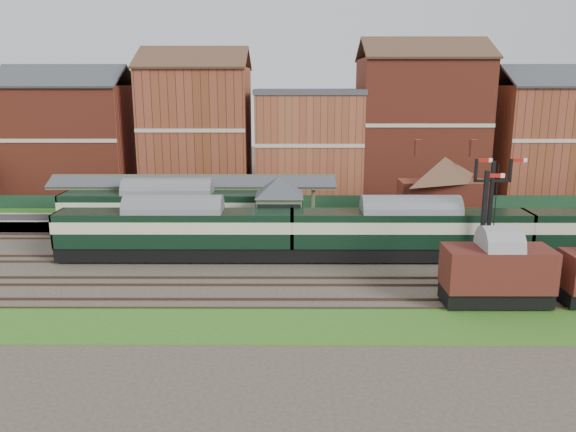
{
  "coord_description": "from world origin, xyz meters",
  "views": [
    {
      "loc": [
        -2.15,
        -41.19,
        13.23
      ],
      "look_at": [
        -2.3,
        2.0,
        3.0
      ],
      "focal_mm": 35.0,
      "sensor_mm": 36.0,
      "label": 1
    }
  ],
  "objects_px": {
    "semaphore_bracket": "(491,208)",
    "dmu_train": "(409,230)",
    "signal_box": "(279,210)",
    "platform_railcar": "(169,210)",
    "goods_van_a": "(497,271)"
  },
  "relations": [
    {
      "from": "semaphore_bracket",
      "to": "dmu_train",
      "type": "bearing_deg",
      "value": 153.95
    },
    {
      "from": "signal_box",
      "to": "dmu_train",
      "type": "distance_m",
      "value": 10.47
    },
    {
      "from": "platform_railcar",
      "to": "goods_van_a",
      "type": "bearing_deg",
      "value": -33.9
    },
    {
      "from": "signal_box",
      "to": "semaphore_bracket",
      "type": "bearing_deg",
      "value": -20.92
    },
    {
      "from": "signal_box",
      "to": "goods_van_a",
      "type": "relative_size",
      "value": 0.94
    },
    {
      "from": "dmu_train",
      "to": "platform_railcar",
      "type": "height_order",
      "value": "platform_railcar"
    },
    {
      "from": "semaphore_bracket",
      "to": "dmu_train",
      "type": "relative_size",
      "value": 0.15
    },
    {
      "from": "signal_box",
      "to": "semaphore_bracket",
      "type": "distance_m",
      "value": 16.16
    },
    {
      "from": "signal_box",
      "to": "platform_railcar",
      "type": "xyz_separation_m",
      "value": [
        -9.7,
        3.25,
        -0.7
      ]
    },
    {
      "from": "semaphore_bracket",
      "to": "dmu_train",
      "type": "distance_m",
      "value": 6.11
    },
    {
      "from": "signal_box",
      "to": "platform_railcar",
      "type": "bearing_deg",
      "value": 161.48
    },
    {
      "from": "dmu_train",
      "to": "goods_van_a",
      "type": "xyz_separation_m",
      "value": [
        3.44,
        -9.0,
        -0.22
      ]
    },
    {
      "from": "semaphore_bracket",
      "to": "signal_box",
      "type": "bearing_deg",
      "value": 159.08
    },
    {
      "from": "platform_railcar",
      "to": "goods_van_a",
      "type": "relative_size",
      "value": 2.92
    },
    {
      "from": "platform_railcar",
      "to": "dmu_train",
      "type": "bearing_deg",
      "value": -18.32
    }
  ]
}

